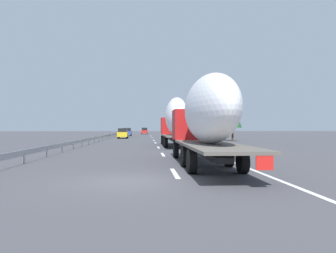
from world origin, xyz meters
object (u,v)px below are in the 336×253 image
at_px(road_sign, 182,127).
at_px(car_blue_sedan, 127,132).
at_px(truck_trailing, 206,116).
at_px(car_yellow_coupe, 123,133).
at_px(truck_lead, 175,120).
at_px(car_red_compact, 145,131).

bearing_deg(road_sign, car_blue_sedan, 24.52).
xyz_separation_m(truck_trailing, car_yellow_coupe, (43.88, 7.16, -1.61)).
xyz_separation_m(truck_lead, truck_trailing, (-17.30, 0.00, -0.15)).
xyz_separation_m(truck_lead, road_sign, (21.84, -3.10, -0.60)).
distance_m(car_yellow_coupe, road_sign, 11.36).
bearing_deg(car_yellow_coupe, truck_lead, -164.92).
xyz_separation_m(truck_lead, car_yellow_coupe, (26.58, 7.16, -1.75)).
relative_size(truck_lead, road_sign, 4.09).
distance_m(truck_trailing, road_sign, 39.27).
bearing_deg(car_blue_sedan, car_red_compact, -10.72).
relative_size(truck_trailing, road_sign, 4.61).
height_order(truck_trailing, car_yellow_coupe, truck_trailing).
bearing_deg(road_sign, car_yellow_coupe, 65.24).
distance_m(truck_trailing, car_red_compact, 82.80).
relative_size(truck_trailing, car_yellow_coupe, 2.95).
distance_m(truck_lead, truck_trailing, 17.30).
xyz_separation_m(car_blue_sedan, road_sign, (-22.85, -10.42, 1.14)).
distance_m(truck_lead, road_sign, 22.07).
relative_size(truck_lead, car_blue_sedan, 2.57).
relative_size(truck_lead, car_red_compact, 2.69).
distance_m(car_red_compact, road_sign, 44.06).
relative_size(truck_trailing, car_red_compact, 3.03).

